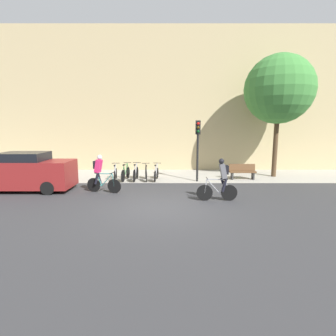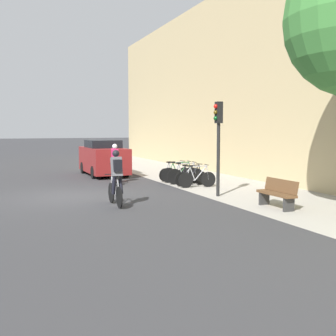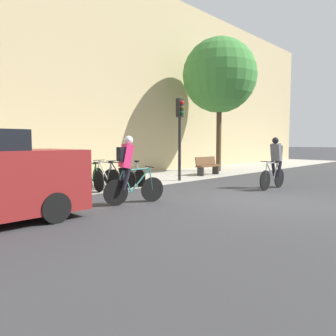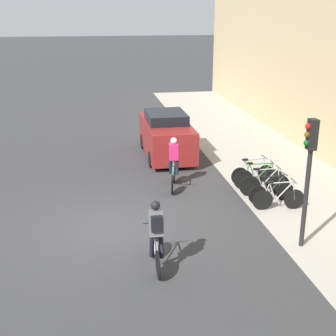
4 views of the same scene
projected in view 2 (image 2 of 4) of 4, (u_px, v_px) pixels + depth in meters
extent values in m
plane|color=#333335|center=(69.00, 197.00, 15.11)|extent=(200.00, 200.00, 0.00)
cube|color=#A39E93|center=(232.00, 187.00, 17.67)|extent=(44.00, 4.50, 0.01)
cube|color=tan|center=(284.00, 72.00, 18.19)|extent=(44.00, 0.60, 9.79)
cylinder|color=black|center=(115.00, 178.00, 17.99)|extent=(0.65, 0.20, 0.67)
cylinder|color=black|center=(115.00, 175.00, 19.03)|extent=(0.65, 0.20, 0.67)
cylinder|color=teal|center=(115.00, 171.00, 18.32)|extent=(0.57, 0.18, 0.62)
cylinder|color=teal|center=(115.00, 170.00, 18.70)|extent=(0.27, 0.10, 0.58)
cylinder|color=teal|center=(115.00, 164.00, 18.40)|extent=(0.77, 0.23, 0.07)
cylinder|color=teal|center=(115.00, 176.00, 18.82)|extent=(0.42, 0.14, 0.05)
cylinder|color=teal|center=(115.00, 170.00, 18.91)|extent=(0.22, 0.09, 0.56)
cylinder|color=teal|center=(115.00, 171.00, 18.00)|extent=(0.13, 0.06, 0.59)
cylinder|color=black|center=(115.00, 163.00, 18.01)|extent=(0.14, 0.45, 0.03)
cube|color=black|center=(115.00, 163.00, 18.79)|extent=(0.21, 0.13, 0.06)
cube|color=#E52866|center=(115.00, 156.00, 18.66)|extent=(0.39, 0.39, 0.63)
sphere|color=silver|center=(115.00, 146.00, 18.54)|extent=(0.27, 0.27, 0.22)
cylinder|color=black|center=(112.00, 168.00, 18.75)|extent=(0.29, 0.17, 0.56)
cylinder|color=black|center=(117.00, 168.00, 18.78)|extent=(0.26, 0.17, 0.56)
cube|color=black|center=(115.00, 154.00, 18.79)|extent=(0.20, 0.29, 0.36)
cylinder|color=black|center=(111.00, 193.00, 13.82)|extent=(0.67, 0.04, 0.67)
cylinder|color=black|center=(119.00, 197.00, 12.87)|extent=(0.67, 0.04, 0.67)
cylinder|color=#99999E|center=(114.00, 186.00, 13.47)|extent=(0.56, 0.05, 0.62)
cylinder|color=#99999E|center=(117.00, 188.00, 13.12)|extent=(0.26, 0.04, 0.58)
cylinder|color=#99999E|center=(115.00, 177.00, 13.34)|extent=(0.76, 0.05, 0.07)
cylinder|color=#99999E|center=(118.00, 197.00, 13.06)|extent=(0.41, 0.04, 0.05)
cylinder|color=#99999E|center=(118.00, 188.00, 12.93)|extent=(0.22, 0.03, 0.56)
cylinder|color=#99999E|center=(111.00, 184.00, 13.76)|extent=(0.12, 0.04, 0.59)
cylinder|color=black|center=(112.00, 174.00, 13.69)|extent=(0.03, 0.46, 0.03)
cube|color=black|center=(118.00, 178.00, 12.99)|extent=(0.20, 0.08, 0.06)
cube|color=#5B5B60|center=(117.00, 167.00, 13.05)|extent=(0.32, 0.32, 0.63)
sphere|color=black|center=(116.00, 153.00, 13.09)|extent=(0.22, 0.22, 0.22)
cylinder|color=black|center=(121.00, 185.00, 13.10)|extent=(0.28, 0.11, 0.56)
cylinder|color=black|center=(114.00, 185.00, 13.02)|extent=(0.24, 0.11, 0.56)
cube|color=black|center=(118.00, 166.00, 12.92)|extent=(0.14, 0.26, 0.36)
cylinder|color=black|center=(184.00, 174.00, 19.86)|extent=(0.10, 0.63, 0.63)
cylinder|color=black|center=(165.00, 175.00, 19.39)|extent=(0.10, 0.63, 0.63)
cylinder|color=#99999E|center=(178.00, 168.00, 19.68)|extent=(0.10, 0.55, 0.62)
cylinder|color=#99999E|center=(171.00, 169.00, 19.50)|extent=(0.07, 0.26, 0.58)
cylinder|color=#99999E|center=(176.00, 162.00, 19.60)|extent=(0.12, 0.74, 0.07)
cylinder|color=#99999E|center=(169.00, 175.00, 19.48)|extent=(0.07, 0.40, 0.05)
cylinder|color=#99999E|center=(167.00, 169.00, 19.40)|extent=(0.05, 0.21, 0.56)
cylinder|color=#99999E|center=(183.00, 168.00, 19.82)|extent=(0.05, 0.12, 0.58)
cylinder|color=black|center=(183.00, 161.00, 19.77)|extent=(0.46, 0.08, 0.03)
cube|color=black|center=(169.00, 162.00, 19.42)|extent=(0.10, 0.21, 0.06)
cylinder|color=black|center=(191.00, 175.00, 19.22)|extent=(0.12, 0.69, 0.69)
cylinder|color=black|center=(169.00, 175.00, 18.94)|extent=(0.12, 0.69, 0.69)
cylinder|color=#2D6B33|center=(183.00, 169.00, 19.10)|extent=(0.11, 0.57, 0.62)
cylinder|color=#2D6B33|center=(175.00, 169.00, 19.00)|extent=(0.07, 0.27, 0.58)
cylinder|color=#2D6B33|center=(181.00, 163.00, 19.04)|extent=(0.13, 0.77, 0.07)
cylinder|color=#2D6B33|center=(173.00, 175.00, 19.00)|extent=(0.08, 0.42, 0.05)
cylinder|color=#2D6B33|center=(171.00, 169.00, 18.94)|extent=(0.06, 0.22, 0.56)
cylinder|color=#2D6B33|center=(190.00, 168.00, 19.18)|extent=(0.05, 0.12, 0.59)
cylinder|color=black|center=(189.00, 161.00, 19.14)|extent=(0.46, 0.08, 0.03)
cube|color=black|center=(173.00, 162.00, 18.94)|extent=(0.10, 0.21, 0.06)
cylinder|color=black|center=(196.00, 176.00, 18.71)|extent=(0.07, 0.70, 0.70)
cylinder|color=black|center=(175.00, 177.00, 18.36)|extent=(0.07, 0.70, 0.70)
cylinder|color=#99999E|center=(189.00, 170.00, 18.56)|extent=(0.06, 0.56, 0.62)
cylinder|color=#99999E|center=(181.00, 170.00, 18.44)|extent=(0.05, 0.26, 0.58)
cylinder|color=#99999E|center=(186.00, 163.00, 18.50)|extent=(0.07, 0.75, 0.07)
cylinder|color=#99999E|center=(179.00, 177.00, 18.43)|extent=(0.05, 0.41, 0.05)
cylinder|color=#99999E|center=(177.00, 170.00, 18.37)|extent=(0.04, 0.21, 0.56)
cylinder|color=#99999E|center=(195.00, 169.00, 18.67)|extent=(0.04, 0.12, 0.58)
cylinder|color=black|center=(194.00, 162.00, 18.62)|extent=(0.46, 0.05, 0.03)
cube|color=black|center=(178.00, 163.00, 18.37)|extent=(0.09, 0.20, 0.06)
cylinder|color=black|center=(201.00, 178.00, 18.24)|extent=(0.11, 0.61, 0.61)
cylinder|color=black|center=(181.00, 179.00, 17.75)|extent=(0.11, 0.61, 0.61)
cylinder|color=black|center=(194.00, 172.00, 18.05)|extent=(0.11, 0.54, 0.62)
cylinder|color=black|center=(187.00, 173.00, 17.87)|extent=(0.07, 0.26, 0.58)
cylinder|color=black|center=(192.00, 165.00, 17.97)|extent=(0.13, 0.73, 0.07)
cylinder|color=black|center=(185.00, 179.00, 17.85)|extent=(0.08, 0.40, 0.05)
cylinder|color=black|center=(183.00, 173.00, 17.77)|extent=(0.06, 0.21, 0.56)
cylinder|color=black|center=(200.00, 171.00, 18.19)|extent=(0.05, 0.12, 0.58)
cylinder|color=black|center=(199.00, 164.00, 18.14)|extent=(0.46, 0.09, 0.03)
cube|color=black|center=(185.00, 165.00, 17.79)|extent=(0.10, 0.21, 0.06)
cylinder|color=black|center=(208.00, 179.00, 17.59)|extent=(0.10, 0.64, 0.64)
cylinder|color=black|center=(186.00, 180.00, 17.31)|extent=(0.10, 0.64, 0.64)
cylinder|color=#99999E|center=(201.00, 173.00, 17.47)|extent=(0.09, 0.55, 0.62)
cylinder|color=#99999E|center=(192.00, 174.00, 17.37)|extent=(0.07, 0.26, 0.58)
cylinder|color=#99999E|center=(198.00, 166.00, 17.41)|extent=(0.11, 0.74, 0.07)
cylinder|color=#99999E|center=(190.00, 180.00, 17.37)|extent=(0.07, 0.40, 0.05)
cylinder|color=#99999E|center=(188.00, 174.00, 17.31)|extent=(0.05, 0.21, 0.56)
cylinder|color=#99999E|center=(207.00, 173.00, 17.56)|extent=(0.05, 0.12, 0.58)
cylinder|color=black|center=(207.00, 165.00, 17.51)|extent=(0.46, 0.07, 0.03)
cube|color=black|center=(190.00, 166.00, 17.31)|extent=(0.10, 0.21, 0.06)
cylinder|color=black|center=(218.00, 149.00, 15.07)|extent=(0.12, 0.12, 3.39)
cube|color=black|center=(219.00, 112.00, 14.95)|extent=(0.26, 0.20, 0.76)
sphere|color=red|center=(216.00, 106.00, 14.88)|extent=(0.15, 0.15, 0.15)
sphere|color=#4C380A|center=(216.00, 112.00, 14.90)|extent=(0.15, 0.15, 0.15)
sphere|color=#0C4719|center=(216.00, 118.00, 14.92)|extent=(0.15, 0.15, 0.15)
cube|color=brown|center=(276.00, 194.00, 12.88)|extent=(1.53, 0.40, 0.08)
cube|color=brown|center=(281.00, 186.00, 12.93)|extent=(1.53, 0.12, 0.40)
cube|color=#2D2D2D|center=(264.00, 198.00, 13.47)|extent=(0.08, 0.36, 0.45)
cube|color=#2D2D2D|center=(289.00, 204.00, 12.34)|extent=(0.08, 0.36, 0.45)
cube|color=maroon|center=(104.00, 160.00, 22.09)|extent=(4.30, 1.78, 1.27)
cube|color=black|center=(103.00, 144.00, 22.11)|extent=(2.06, 1.57, 0.40)
cylinder|color=black|center=(94.00, 172.00, 20.60)|extent=(0.62, 0.20, 0.62)
cylinder|color=black|center=(126.00, 171.00, 21.22)|extent=(0.62, 0.20, 0.62)
cylinder|color=black|center=(83.00, 168.00, 23.05)|extent=(0.62, 0.20, 0.62)
cylinder|color=black|center=(112.00, 167.00, 23.67)|extent=(0.62, 0.20, 0.62)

